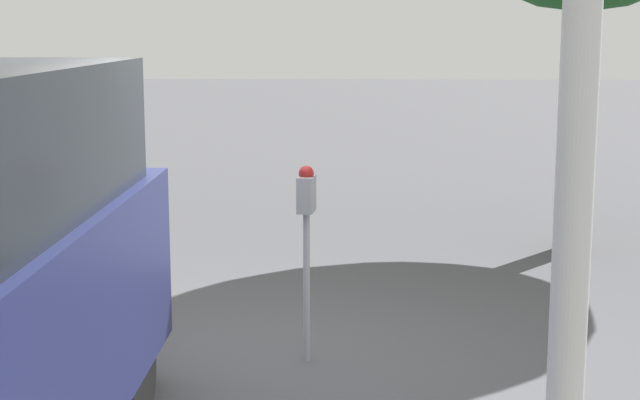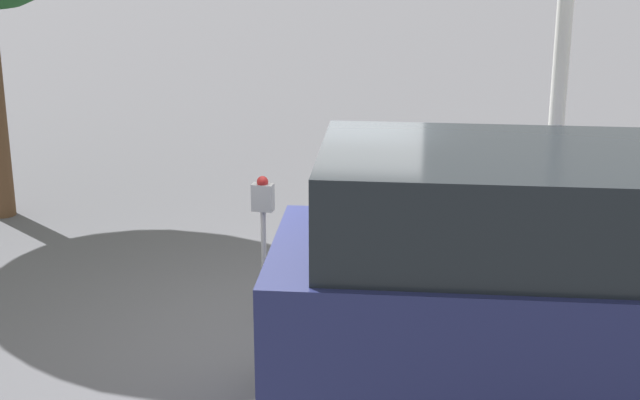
# 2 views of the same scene
# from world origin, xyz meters

# --- Properties ---
(ground_plane) EXTENTS (80.00, 80.00, 0.00)m
(ground_plane) POSITION_xyz_m (0.00, 0.00, 0.00)
(ground_plane) COLOR #4C4C51
(parking_meter_near) EXTENTS (0.21, 0.13, 1.45)m
(parking_meter_near) POSITION_xyz_m (-0.23, 0.40, 1.07)
(parking_meter_near) COLOR #9E9EA3
(parking_meter_near) RESTS_ON ground
(lamp_post) EXTENTS (0.44, 0.44, 6.73)m
(lamp_post) POSITION_xyz_m (2.58, 1.68, 2.30)
(lamp_post) COLOR beige
(lamp_post) RESTS_ON ground
(parked_van) EXTENTS (4.91, 1.88, 2.24)m
(parked_van) POSITION_xyz_m (2.55, -1.38, 1.20)
(parked_van) COLOR navy
(parked_van) RESTS_ON ground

